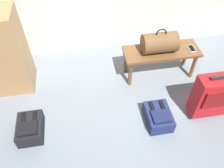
{
  "coord_description": "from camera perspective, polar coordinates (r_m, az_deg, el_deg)",
  "views": [
    {
      "loc": [
        -0.56,
        -1.45,
        2.38
      ],
      "look_at": [
        -0.23,
        0.49,
        0.25
      ],
      "focal_mm": 37.52,
      "sensor_mm": 36.0,
      "label": 1
    }
  ],
  "objects": [
    {
      "name": "ground_plane",
      "position": [
        2.84,
        6.41,
        -10.03
      ],
      "size": [
        6.6,
        6.6,
        0.0
      ],
      "primitive_type": "plane",
      "color": "slate"
    },
    {
      "name": "bench",
      "position": [
        3.2,
        11.88,
        7.07
      ],
      "size": [
        1.0,
        0.36,
        0.43
      ],
      "color": "brown",
      "rests_on": "ground"
    },
    {
      "name": "duffel_bag_brown",
      "position": [
        3.06,
        11.51,
        9.83
      ],
      "size": [
        0.44,
        0.26,
        0.34
      ],
      "color": "brown",
      "rests_on": "bench"
    },
    {
      "name": "cell_phone",
      "position": [
        3.28,
        18.84,
        8.21
      ],
      "size": [
        0.07,
        0.14,
        0.01
      ],
      "color": "silver",
      "rests_on": "bench"
    },
    {
      "name": "suitcase_upright_red",
      "position": [
        2.9,
        23.4,
        -2.61
      ],
      "size": [
        0.45,
        0.22,
        0.65
      ],
      "color": "red",
      "rests_on": "ground"
    },
    {
      "name": "backpack_dark",
      "position": [
        2.84,
        -19.3,
        -10.16
      ],
      "size": [
        0.28,
        0.38,
        0.21
      ],
      "color": "black",
      "rests_on": "ground"
    },
    {
      "name": "backpack_navy",
      "position": [
        2.83,
        11.24,
        -7.82
      ],
      "size": [
        0.28,
        0.38,
        0.21
      ],
      "color": "navy",
      "rests_on": "ground"
    },
    {
      "name": "side_cabinet",
      "position": [
        3.15,
        -25.31,
        6.85
      ],
      "size": [
        0.56,
        0.44,
        1.1
      ],
      "color": "#A87A4C",
      "rests_on": "ground"
    }
  ]
}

